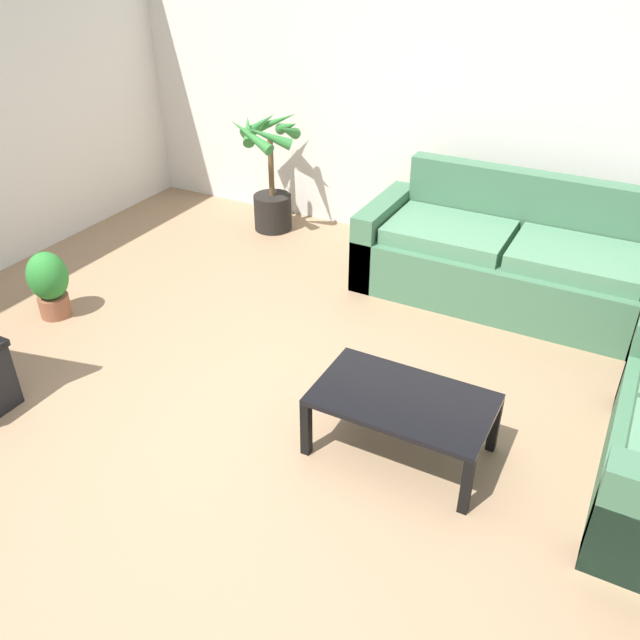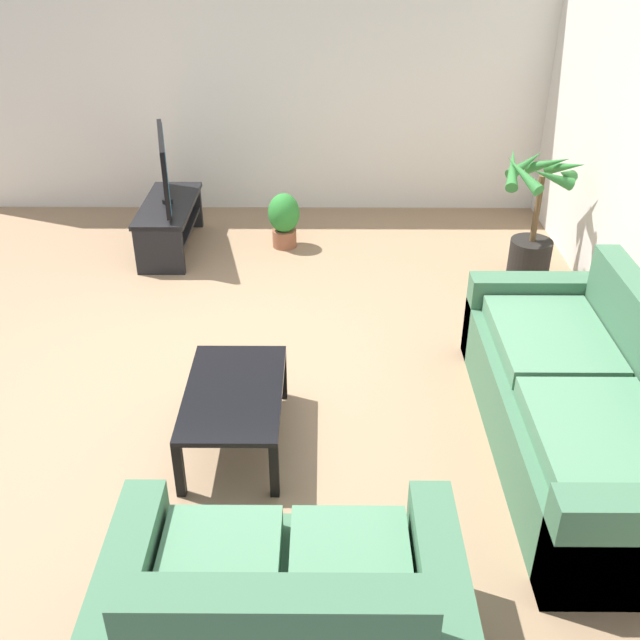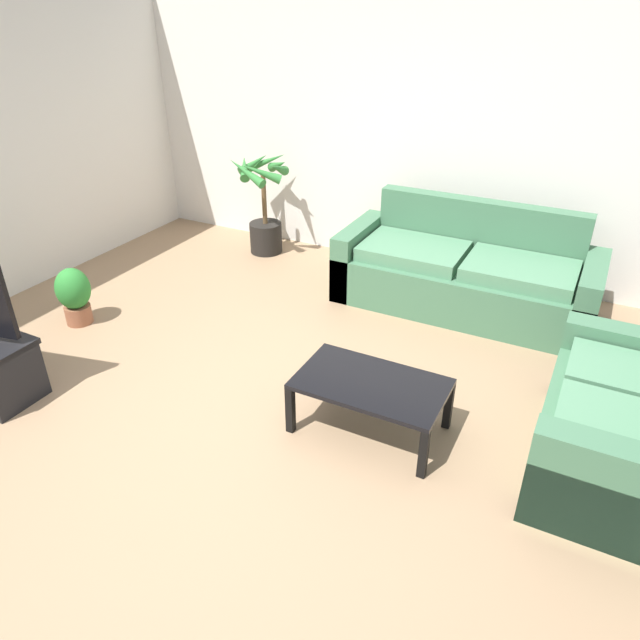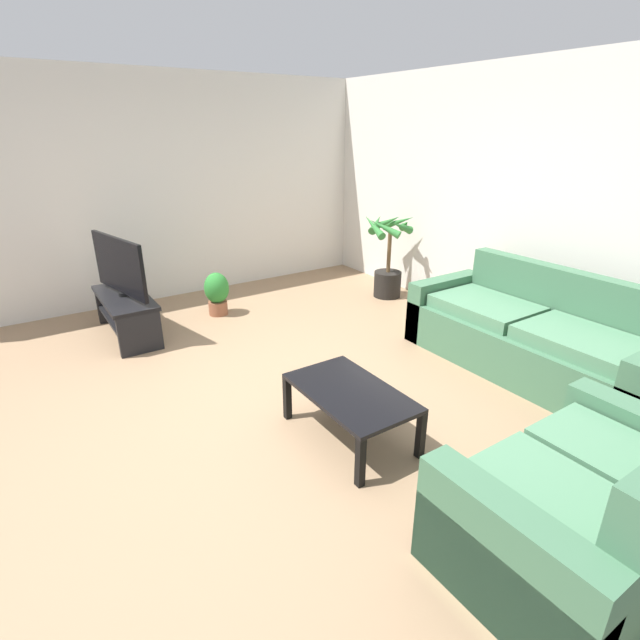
# 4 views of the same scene
# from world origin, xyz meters

# --- Properties ---
(ground_plane) EXTENTS (6.60, 6.60, 0.00)m
(ground_plane) POSITION_xyz_m (0.00, 0.00, 0.00)
(ground_plane) COLOR #937556
(wall_left) EXTENTS (0.06, 6.00, 2.70)m
(wall_left) POSITION_xyz_m (-3.00, 0.00, 1.35)
(wall_left) COLOR silver
(wall_left) RESTS_ON ground
(couch_main) EXTENTS (2.24, 0.90, 0.90)m
(couch_main) POSITION_xyz_m (0.87, 2.28, 0.30)
(couch_main) COLOR #3F6B4C
(couch_main) RESTS_ON ground
(couch_loveseat) EXTENTS (0.90, 1.42, 0.90)m
(couch_loveseat) POSITION_xyz_m (2.28, 0.66, 0.30)
(couch_loveseat) COLOR #3F6B4C
(couch_loveseat) RESTS_ON ground
(tv_stand) EXTENTS (1.10, 0.45, 0.44)m
(tv_stand) POSITION_xyz_m (-1.95, -0.58, 0.29)
(tv_stand) COLOR black
(tv_stand) RESTS_ON ground
(tv) EXTENTS (1.01, 0.26, 0.62)m
(tv) POSITION_xyz_m (-1.95, -0.58, 0.77)
(tv) COLOR black
(tv) RESTS_ON tv_stand
(coffee_table) EXTENTS (0.94, 0.56, 0.37)m
(coffee_table) POSITION_xyz_m (0.79, 0.30, 0.33)
(coffee_table) COLOR black
(coffee_table) RESTS_ON ground
(potted_palm) EXTENTS (0.62, 0.66, 1.07)m
(potted_palm) POSITION_xyz_m (-1.41, 2.54, 0.48)
(potted_palm) COLOR black
(potted_palm) RESTS_ON ground
(potted_plant_small) EXTENTS (0.29, 0.29, 0.51)m
(potted_plant_small) POSITION_xyz_m (-2.01, 0.45, 0.28)
(potted_plant_small) COLOR brown
(potted_plant_small) RESTS_ON ground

